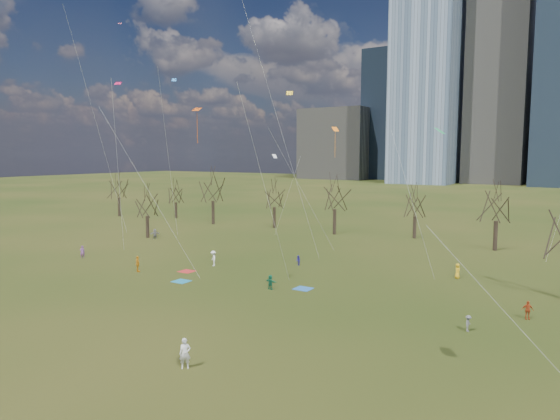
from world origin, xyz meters
The scene contains 17 objects.
ground centered at (0.00, 0.00, 0.00)m, with size 500.00×500.00×0.00m, color black.
downtown_skyline centered at (-2.43, 210.64, 39.01)m, with size 212.50×78.00×118.00m.
bare_tree_row centered at (-0.09, 37.22, 6.12)m, with size 113.04×29.80×9.50m.
blanket_teal centered at (-7.32, 4.90, 0.01)m, with size 1.60×1.50×0.03m, color teal.
blanket_navy centered at (4.48, 8.92, 0.01)m, with size 1.60×1.50×0.03m, color #2560AF.
blanket_crimson centered at (-9.77, 8.44, 0.01)m, with size 1.60×1.50×0.03m, color red.
person_1 centered at (7.05, -10.30, 0.92)m, with size 0.67×0.44×1.84m, color silver.
person_3 centered at (20.21, 5.14, 0.60)m, with size 0.77×0.45×1.20m, color slate.
person_4 centered at (-14.23, 5.54, 0.87)m, with size 1.02×0.42×1.74m, color orange.
person_5 centered at (1.93, 7.13, 0.70)m, with size 1.30×0.41×1.40m, color #176748.
person_7 centered at (-25.65, 7.08, 0.77)m, with size 0.56×0.37×1.54m, color #8C4D9A.
person_8 centered at (-0.87, 17.39, 0.59)m, with size 0.57×0.44×1.17m, color #2C239B.
person_9 centered at (-9.06, 12.11, 0.88)m, with size 1.14×0.66×1.77m, color silver.
person_10 centered at (23.58, 10.34, 0.73)m, with size 0.86×0.36×1.46m, color #B33E19.
person_11 centered at (-28.09, 21.64, 0.78)m, with size 1.46×0.46×1.57m, color slate.
person_12 centered at (16.09, 20.77, 0.78)m, with size 0.76×0.50×1.56m, color gold.
kites_airborne centered at (1.11, 12.25, 14.50)m, with size 60.45×36.04×35.76m.
Camera 1 is at (26.88, -31.68, 12.75)m, focal length 32.00 mm.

